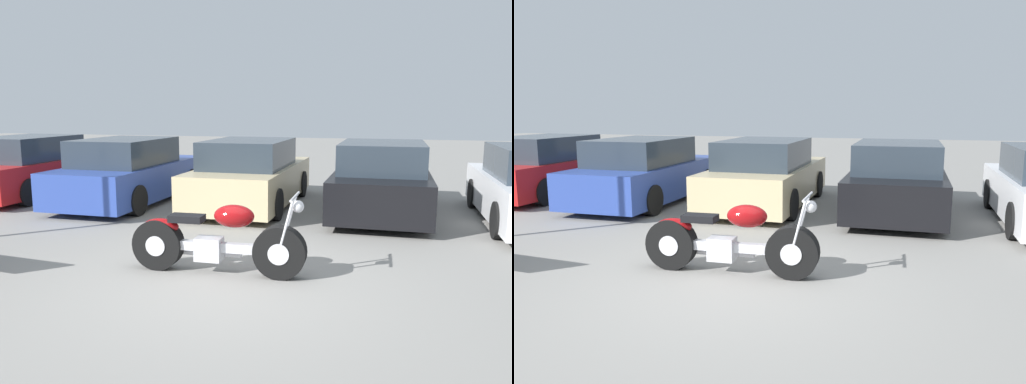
% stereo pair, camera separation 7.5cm
% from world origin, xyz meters
% --- Properties ---
extents(ground_plane, '(60.00, 60.00, 0.00)m').
position_xyz_m(ground_plane, '(0.00, 0.00, 0.00)').
color(ground_plane, gray).
extents(motorcycle, '(2.30, 0.62, 1.06)m').
position_xyz_m(motorcycle, '(-0.23, 0.27, 0.43)').
color(motorcycle, black).
rests_on(motorcycle, ground_plane).
extents(parked_car_red, '(1.88, 4.35, 1.44)m').
position_xyz_m(parked_car_red, '(-6.52, 4.68, 0.66)').
color(parked_car_red, red).
rests_on(parked_car_red, ground_plane).
extents(parked_car_blue, '(1.88, 4.35, 1.44)m').
position_xyz_m(parked_car_blue, '(-3.77, 4.43, 0.66)').
color(parked_car_blue, '#2D479E').
rests_on(parked_car_blue, ground_plane).
extents(parked_car_champagne, '(1.88, 4.35, 1.44)m').
position_xyz_m(parked_car_champagne, '(-1.03, 4.74, 0.66)').
color(parked_car_champagne, '#C6B284').
rests_on(parked_car_champagne, ground_plane).
extents(parked_car_black, '(1.88, 4.35, 1.44)m').
position_xyz_m(parked_car_black, '(1.72, 4.72, 0.66)').
color(parked_car_black, black).
rests_on(parked_car_black, ground_plane).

